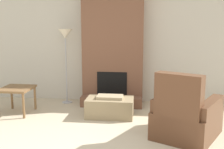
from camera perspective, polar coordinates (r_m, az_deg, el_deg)
wall_back at (r=6.16m, az=0.43°, el=6.54°), size 7.39×0.06×2.60m
fireplace at (r=5.94m, az=0.19°, el=5.77°), size 1.27×0.63×2.60m
ottoman at (r=5.23m, az=-0.43°, el=-6.59°), size 0.86×0.53×0.40m
armchair at (r=4.40m, az=14.68°, el=-8.65°), size 1.19×1.27×1.03m
side_table at (r=5.65m, az=-18.79°, el=-3.23°), size 0.57×0.63×0.51m
floor_lamp_left at (r=6.03m, az=-9.46°, el=7.10°), size 0.30×0.30×1.59m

